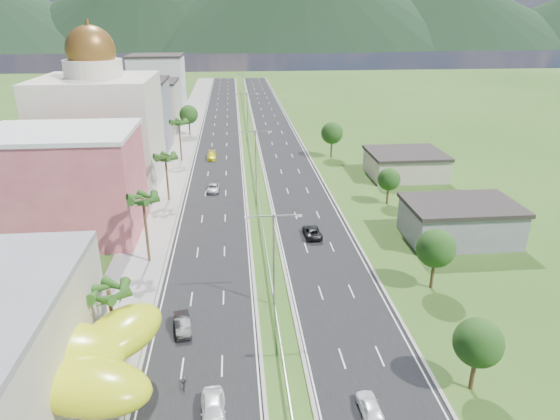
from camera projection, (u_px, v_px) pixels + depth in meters
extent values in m
plane|color=#2D5119|center=(283.00, 362.00, 46.81)|extent=(500.00, 500.00, 0.00)
cube|color=black|center=(220.00, 139.00, 129.44)|extent=(11.00, 260.00, 0.04)
cube|color=black|center=(277.00, 138.00, 130.75)|extent=(11.00, 260.00, 0.04)
cube|color=gray|center=(183.00, 140.00, 128.60)|extent=(7.00, 260.00, 0.12)
cube|color=gray|center=(251.00, 154.00, 113.22)|extent=(0.08, 216.00, 0.28)
cube|color=gray|center=(241.00, 91.00, 207.72)|extent=(0.10, 0.12, 0.70)
cylinder|color=gray|center=(274.00, 261.00, 54.04)|extent=(0.20, 0.20, 11.00)
cube|color=gray|center=(260.00, 216.00, 51.96)|extent=(2.88, 0.12, 0.12)
cube|color=gray|center=(287.00, 215.00, 52.21)|extent=(2.88, 0.12, 0.12)
cube|color=silver|center=(247.00, 218.00, 51.88)|extent=(0.60, 0.25, 0.18)
cube|color=silver|center=(299.00, 216.00, 52.36)|extent=(0.60, 0.25, 0.18)
cylinder|color=gray|center=(256.00, 160.00, 91.06)|extent=(0.20, 0.20, 11.00)
cube|color=gray|center=(247.00, 132.00, 88.98)|extent=(2.88, 0.12, 0.12)
cube|color=gray|center=(263.00, 131.00, 89.23)|extent=(2.88, 0.12, 0.12)
cube|color=silver|center=(240.00, 132.00, 88.90)|extent=(0.60, 0.25, 0.18)
cube|color=silver|center=(270.00, 132.00, 89.38)|extent=(0.60, 0.25, 0.18)
cylinder|color=gray|center=(248.00, 114.00, 132.71)|extent=(0.20, 0.20, 11.00)
cube|color=gray|center=(242.00, 94.00, 130.63)|extent=(2.88, 0.12, 0.12)
cube|color=gray|center=(253.00, 94.00, 130.88)|extent=(2.88, 0.12, 0.12)
cube|color=silver|center=(237.00, 94.00, 130.55)|extent=(0.60, 0.25, 0.18)
cube|color=silver|center=(257.00, 94.00, 131.03)|extent=(0.60, 0.25, 0.18)
cylinder|color=gray|center=(243.00, 90.00, 174.35)|extent=(0.20, 0.20, 11.00)
cube|color=gray|center=(239.00, 74.00, 172.27)|extent=(2.88, 0.12, 0.12)
cube|color=gray|center=(247.00, 74.00, 172.53)|extent=(2.88, 0.12, 0.12)
cube|color=silver|center=(235.00, 74.00, 172.20)|extent=(0.60, 0.25, 0.18)
cube|color=silver|center=(251.00, 74.00, 172.67)|extent=(0.60, 0.25, 0.18)
cylinder|color=gray|center=(3.00, 376.00, 42.13)|extent=(0.50, 0.50, 4.00)
cylinder|color=gray|center=(71.00, 414.00, 38.11)|extent=(0.50, 0.50, 4.00)
cylinder|color=gray|center=(112.00, 369.00, 42.91)|extent=(0.50, 0.50, 4.00)
cube|color=#B74B59|center=(66.00, 186.00, 71.22)|extent=(20.00, 15.00, 15.00)
cube|color=beige|center=(102.00, 133.00, 91.58)|extent=(20.00, 20.00, 20.00)
cylinder|color=beige|center=(93.00, 68.00, 87.35)|extent=(10.00, 10.00, 3.00)
sphere|color=brown|center=(91.00, 50.00, 86.24)|extent=(8.40, 8.40, 8.40)
cube|color=slate|center=(133.00, 117.00, 115.55)|extent=(16.00, 15.00, 16.00)
cube|color=#AFA190|center=(148.00, 107.00, 136.46)|extent=(16.00, 15.00, 13.00)
cube|color=silver|center=(158.00, 86.00, 156.82)|extent=(16.00, 15.00, 18.00)
cube|color=slate|center=(460.00, 223.00, 71.47)|extent=(15.00, 10.00, 5.00)
cube|color=#AFA190|center=(405.00, 165.00, 99.52)|extent=(14.00, 12.00, 4.40)
cylinder|color=#47301C|center=(113.00, 325.00, 45.93)|extent=(0.36, 0.36, 7.50)
cylinder|color=#47301C|center=(146.00, 230.00, 64.16)|extent=(0.36, 0.36, 9.00)
cylinder|color=#47301C|center=(167.00, 179.00, 85.63)|extent=(0.36, 0.36, 8.00)
cylinder|color=#47301C|center=(180.00, 142.00, 108.62)|extent=(0.36, 0.36, 8.80)
cylinder|color=#47301C|center=(189.00, 126.00, 132.48)|extent=(0.40, 0.40, 4.90)
sphere|color=#234B17|center=(189.00, 114.00, 131.32)|extent=(4.90, 4.90, 4.90)
cylinder|color=#47301C|center=(474.00, 369.00, 42.81)|extent=(0.40, 0.40, 4.20)
sphere|color=#234B17|center=(478.00, 343.00, 41.81)|extent=(4.20, 4.20, 4.20)
cylinder|color=#47301C|center=(433.00, 271.00, 58.74)|extent=(0.40, 0.40, 4.55)
sphere|color=#234B17|center=(436.00, 248.00, 57.66)|extent=(4.55, 4.55, 4.55)
cylinder|color=#47301C|center=(388.00, 193.00, 85.04)|extent=(0.40, 0.40, 3.85)
sphere|color=#234B17|center=(389.00, 179.00, 84.13)|extent=(3.85, 3.85, 3.85)
cylinder|color=#47301C|center=(331.00, 147.00, 112.26)|extent=(0.40, 0.40, 4.90)
sphere|color=#234B17|center=(332.00, 133.00, 111.10)|extent=(4.90, 4.90, 4.90)
imported|color=white|center=(213.00, 410.00, 39.99)|extent=(2.26, 5.06, 1.69)
imported|color=black|center=(182.00, 324.00, 51.24)|extent=(2.28, 4.65, 1.47)
imported|color=#A7ABAF|center=(213.00, 188.00, 91.27)|extent=(2.43, 4.84, 1.31)
imported|color=yellow|center=(212.00, 156.00, 111.52)|extent=(2.04, 5.00, 1.45)
imported|color=white|center=(370.00, 407.00, 40.53)|extent=(1.73, 4.09, 1.38)
imported|color=black|center=(312.00, 232.00, 72.93)|extent=(2.49, 5.17, 1.42)
imported|color=black|center=(184.00, 381.00, 43.54)|extent=(0.65, 1.87, 1.18)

